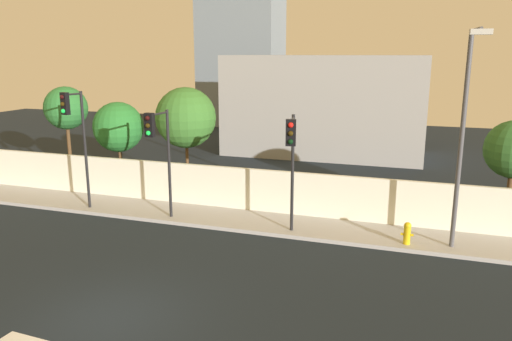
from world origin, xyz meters
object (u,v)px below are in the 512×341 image
(street_lamp_curbside, at_px, (464,125))
(roadside_tree_leftmost, at_px, (66,108))
(traffic_light_center, at_px, (158,142))
(traffic_light_right, at_px, (75,126))
(fire_hydrant, at_px, (407,232))
(roadside_tree_midright, at_px, (186,118))
(traffic_light_left, at_px, (292,150))
(roadside_tree_midleft, at_px, (118,127))

(street_lamp_curbside, xyz_separation_m, roadside_tree_leftmost, (-18.48, 3.47, -0.43))
(traffic_light_center, relative_size, traffic_light_right, 0.88)
(traffic_light_center, distance_m, fire_hydrant, 9.80)
(traffic_light_center, xyz_separation_m, roadside_tree_leftmost, (-7.59, 4.12, 0.61))
(fire_hydrant, xyz_separation_m, roadside_tree_leftmost, (-16.96, 3.52, 3.41))
(street_lamp_curbside, xyz_separation_m, fire_hydrant, (-1.51, -0.05, -3.84))
(traffic_light_right, bearing_deg, roadside_tree_leftmost, 132.63)
(traffic_light_center, distance_m, traffic_light_right, 4.07)
(traffic_light_center, height_order, roadside_tree_leftmost, roadside_tree_leftmost)
(roadside_tree_midright, bearing_deg, traffic_light_right, -129.45)
(traffic_light_left, bearing_deg, traffic_light_right, 177.89)
(fire_hydrant, relative_size, roadside_tree_leftmost, 0.16)
(traffic_light_center, relative_size, roadside_tree_leftmost, 0.86)
(roadside_tree_midleft, distance_m, roadside_tree_midright, 3.75)
(traffic_light_left, height_order, roadside_tree_midright, roadside_tree_midright)
(street_lamp_curbside, distance_m, roadside_tree_midleft, 15.88)
(traffic_light_center, height_order, fire_hydrant, traffic_light_center)
(roadside_tree_midright, bearing_deg, traffic_light_left, -34.18)
(traffic_light_center, bearing_deg, traffic_light_right, 176.22)
(traffic_light_right, xyz_separation_m, roadside_tree_midright, (3.17, 3.86, 0.00))
(fire_hydrant, bearing_deg, street_lamp_curbside, 1.89)
(roadside_tree_midleft, bearing_deg, traffic_light_center, -42.07)
(traffic_light_left, relative_size, roadside_tree_midright, 0.85)
(street_lamp_curbside, distance_m, fire_hydrant, 4.13)
(traffic_light_left, bearing_deg, roadside_tree_midleft, 156.97)
(traffic_light_left, relative_size, fire_hydrant, 5.49)
(street_lamp_curbside, distance_m, roadside_tree_leftmost, 18.80)
(fire_hydrant, bearing_deg, traffic_light_left, -170.44)
(street_lamp_curbside, xyz_separation_m, roadside_tree_midleft, (-15.45, 3.47, -1.24))
(roadside_tree_midleft, bearing_deg, traffic_light_right, -82.25)
(fire_hydrant, distance_m, roadside_tree_midleft, 14.61)
(traffic_light_center, bearing_deg, fire_hydrant, 3.70)
(street_lamp_curbside, bearing_deg, roadside_tree_midleft, 167.35)
(traffic_light_right, xyz_separation_m, roadside_tree_leftmost, (-3.55, 3.86, 0.20))
(street_lamp_curbside, bearing_deg, traffic_light_center, -176.55)
(traffic_light_left, height_order, roadside_tree_leftmost, roadside_tree_leftmost)
(traffic_light_right, distance_m, roadside_tree_midright, 4.99)
(roadside_tree_leftmost, bearing_deg, street_lamp_curbside, -10.63)
(roadside_tree_midleft, bearing_deg, roadside_tree_leftmost, 180.00)
(fire_hydrant, distance_m, roadside_tree_leftmost, 17.66)
(traffic_light_center, bearing_deg, traffic_light_left, -0.83)
(roadside_tree_leftmost, bearing_deg, traffic_light_left, -18.03)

